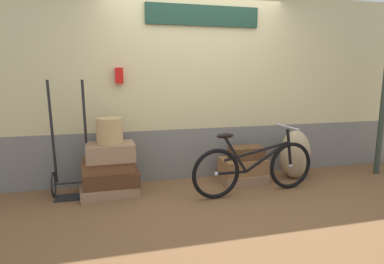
{
  "coord_description": "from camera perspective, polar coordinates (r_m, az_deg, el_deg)",
  "views": [
    {
      "loc": [
        -1.21,
        -3.64,
        1.5
      ],
      "look_at": [
        -0.18,
        0.28,
        0.76
      ],
      "focal_mm": 30.44,
      "sensor_mm": 36.0,
      "label": 1
    }
  ],
  "objects": [
    {
      "name": "bicycle",
      "position": [
        4.17,
        10.9,
        -6.13
      ],
      "size": [
        1.68,
        0.46,
        0.84
      ],
      "color": "black",
      "rests_on": "ground"
    },
    {
      "name": "station_building",
      "position": [
        4.65,
        0.5,
        7.76
      ],
      "size": [
        7.24,
        0.74,
        2.58
      ],
      "color": "slate",
      "rests_on": "ground"
    },
    {
      "name": "ground",
      "position": [
        4.13,
        3.46,
        -11.5
      ],
      "size": [
        9.24,
        5.2,
        0.06
      ],
      "primitive_type": "cube",
      "color": "brown"
    },
    {
      "name": "suitcase_0",
      "position": [
        4.27,
        -14.33,
        -9.75
      ],
      "size": [
        0.74,
        0.54,
        0.12
      ],
      "primitive_type": "cube",
      "rotation": [
        0.0,
        0.0,
        0.1
      ],
      "color": "#937051",
      "rests_on": "ground"
    },
    {
      "name": "luggage_trolley",
      "position": [
        4.29,
        -20.36,
        -6.4
      ],
      "size": [
        0.46,
        0.38,
        1.43
      ],
      "color": "black",
      "rests_on": "ground"
    },
    {
      "name": "suitcase_3",
      "position": [
        4.12,
        -14.09,
        -3.4
      ],
      "size": [
        0.59,
        0.42,
        0.21
      ],
      "primitive_type": "cube",
      "rotation": [
        0.0,
        0.0,
        0.03
      ],
      "color": "#937051",
      "rests_on": "suitcase_2"
    },
    {
      "name": "suitcase_6",
      "position": [
        4.56,
        9.51,
        -3.61
      ],
      "size": [
        0.46,
        0.31,
        0.17
      ],
      "primitive_type": "cube",
      "rotation": [
        0.0,
        0.0,
        0.04
      ],
      "color": "brown",
      "rests_on": "suitcase_5"
    },
    {
      "name": "suitcase_1",
      "position": [
        4.21,
        -13.9,
        -7.89
      ],
      "size": [
        0.68,
        0.43,
        0.17
      ],
      "primitive_type": "cube",
      "rotation": [
        0.0,
        0.0,
        0.01
      ],
      "color": "#4C2D19",
      "rests_on": "suitcase_0"
    },
    {
      "name": "wicker_basket",
      "position": [
        4.08,
        -14.24,
        0.21
      ],
      "size": [
        0.32,
        0.32,
        0.31
      ],
      "primitive_type": "cylinder",
      "color": "tan",
      "rests_on": "suitcase_3"
    },
    {
      "name": "suitcase_5",
      "position": [
        4.61,
        8.88,
        -5.86
      ],
      "size": [
        0.61,
        0.43,
        0.2
      ],
      "primitive_type": "cube",
      "rotation": [
        0.0,
        0.0,
        0.03
      ],
      "color": "olive",
      "rests_on": "suitcase_4"
    },
    {
      "name": "suitcase_4",
      "position": [
        4.64,
        8.92,
        -7.89
      ],
      "size": [
        0.6,
        0.42,
        0.13
      ],
      "primitive_type": "cube",
      "rotation": [
        0.0,
        0.0,
        -0.01
      ],
      "color": "#937051",
      "rests_on": "ground"
    },
    {
      "name": "burlap_sack",
      "position": [
        4.92,
        17.61,
        -3.75
      ],
      "size": [
        0.44,
        0.37,
        0.7
      ],
      "primitive_type": "ellipsoid",
      "color": "tan",
      "rests_on": "ground"
    },
    {
      "name": "suitcase_2",
      "position": [
        4.2,
        -14.45,
        -5.68
      ],
      "size": [
        0.63,
        0.43,
        0.15
      ],
      "primitive_type": "cube",
      "rotation": [
        0.0,
        0.0,
        0.04
      ],
      "color": "brown",
      "rests_on": "suitcase_1"
    }
  ]
}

